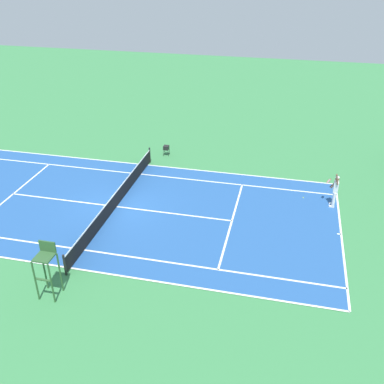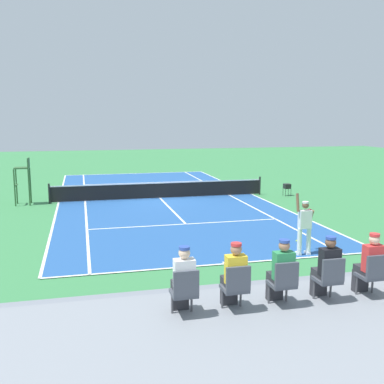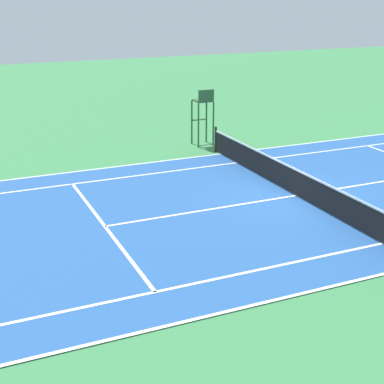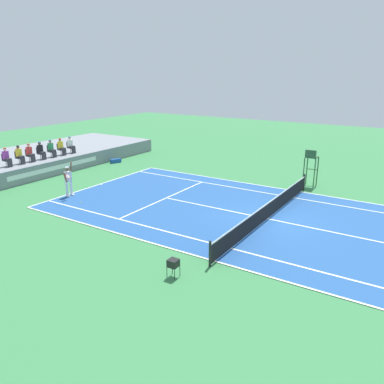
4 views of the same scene
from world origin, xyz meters
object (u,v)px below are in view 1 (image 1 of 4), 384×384
(tennis_player, at_px, (335,190))
(umpire_chair, at_px, (46,264))
(ball_hopper, at_px, (166,148))
(tennis_ball, at_px, (303,198))

(tennis_player, bearing_deg, umpire_chair, -49.24)
(ball_hopper, bearing_deg, tennis_ball, 66.68)
(umpire_chair, bearing_deg, tennis_ball, 136.42)
(tennis_player, distance_m, tennis_ball, 1.92)
(umpire_chair, height_order, ball_hopper, umpire_chair)
(tennis_ball, bearing_deg, tennis_player, 71.19)
(ball_hopper, bearing_deg, tennis_player, 67.32)
(tennis_player, distance_m, umpire_chair, 15.30)
(umpire_chair, relative_size, ball_hopper, 3.49)
(tennis_player, xyz_separation_m, tennis_ball, (-0.53, -1.57, -0.96))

